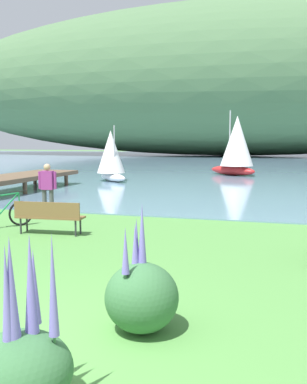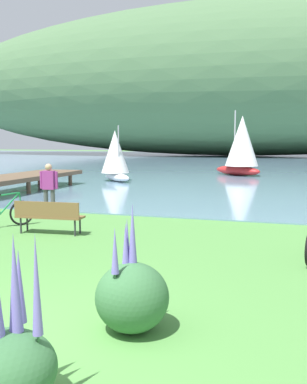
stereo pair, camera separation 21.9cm
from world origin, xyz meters
name	(u,v)px [view 2 (the right image)]	position (x,y,z in m)	size (l,w,h in m)	color
bay_water	(259,161)	(0.00, 48.98, 0.02)	(180.00, 80.00, 0.04)	#6B8EA8
distant_hillside	(231,80)	(-5.81, 67.24, 12.15)	(109.68, 28.00, 24.23)	#4C7047
park_bench_near_camera	(49,215)	(-2.69, 5.74, 0.52)	(1.83, 0.62, 0.88)	brown
bicycle_beside_path	(4,213)	(-4.40, 6.17, 0.40)	(1.11, 1.45, 1.01)	black
person_at_shoreline	(49,186)	(-4.10, 8.15, 0.98)	(0.61, 0.27, 1.71)	#4C4C51
echium_bush_closest_to_camera	(132,295)	(1.38, 0.90, 0.47)	(0.95, 0.95, 1.66)	#386B3D
echium_bush_beside_closest	(3,363)	(0.81, -0.95, 0.42)	(0.99, 0.99, 1.64)	#386B3D
sailboat_nearest_to_shore	(241,145)	(0.18, 26.31, 2.16)	(3.77, 3.31, 4.50)	#B22323
sailboat_mid_bay	(115,155)	(-6.59, 19.95, 1.59)	(2.67, 2.61, 3.30)	white
pier_dock	(10,179)	(-9.00, 12.98, 0.69)	(2.40, 10.00, 0.80)	brown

